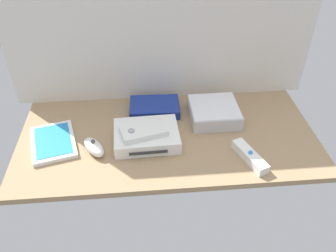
{
  "coord_description": "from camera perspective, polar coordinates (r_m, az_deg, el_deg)",
  "views": [
    {
      "loc": [
        -8.02,
        -90.06,
        75.24
      ],
      "look_at": [
        0.0,
        0.0,
        4.0
      ],
      "focal_mm": 37.09,
      "sensor_mm": 36.0,
      "label": 1
    }
  ],
  "objects": [
    {
      "name": "network_router",
      "position": [
        1.28,
        -2.21,
        3.06
      ],
      "size": [
        18.4,
        12.83,
        3.4
      ],
      "rotation": [
        0.0,
        0.0,
        -0.03
      ],
      "color": "navy",
      "rests_on": "ground_plane"
    },
    {
      "name": "back_wall",
      "position": [
        1.23,
        -1.07,
        17.61
      ],
      "size": [
        110.0,
        1.2,
        64.0
      ],
      "primitive_type": "cube",
      "color": "silver",
      "rests_on": "ground"
    },
    {
      "name": "game_case",
      "position": [
        1.2,
        -18.33,
        -2.5
      ],
      "size": [
        17.81,
        21.74,
        1.56
      ],
      "rotation": [
        0.0,
        0.0,
        0.25
      ],
      "color": "white",
      "rests_on": "ground_plane"
    },
    {
      "name": "mini_computer",
      "position": [
        1.25,
        7.56,
        2.31
      ],
      "size": [
        17.09,
        17.09,
        5.3
      ],
      "rotation": [
        0.0,
        0.0,
        0.01
      ],
      "color": "silver",
      "rests_on": "ground_plane"
    },
    {
      "name": "remote_nunchuk",
      "position": [
        1.12,
        -12.08,
        -3.4
      ],
      "size": [
        9.17,
        10.77,
        5.1
      ],
      "rotation": [
        0.0,
        0.0,
        0.58
      ],
      "color": "white",
      "rests_on": "ground_plane"
    },
    {
      "name": "remote_classic_pad",
      "position": [
        1.11,
        -4.05,
        -0.81
      ],
      "size": [
        15.94,
        11.33,
        2.4
      ],
      "rotation": [
        0.0,
        0.0,
        0.25
      ],
      "color": "white",
      "rests_on": "game_console"
    },
    {
      "name": "remote_wand",
      "position": [
        1.11,
        13.29,
        -4.89
      ],
      "size": [
        8.56,
        15.12,
        3.4
      ],
      "rotation": [
        0.0,
        0.0,
        0.36
      ],
      "color": "white",
      "rests_on": "ground_plane"
    },
    {
      "name": "ground_plane",
      "position": [
        1.18,
        0.0,
        -1.9
      ],
      "size": [
        100.0,
        48.0,
        2.0
      ],
      "primitive_type": "cube",
      "color": "#9E7F5B",
      "rests_on": "ground"
    },
    {
      "name": "game_console",
      "position": [
        1.14,
        -3.55,
        -1.63
      ],
      "size": [
        21.5,
        17.02,
        4.4
      ],
      "rotation": [
        0.0,
        0.0,
        0.03
      ],
      "color": "white",
      "rests_on": "ground_plane"
    }
  ]
}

